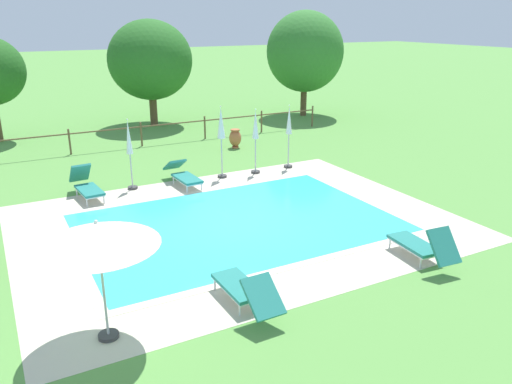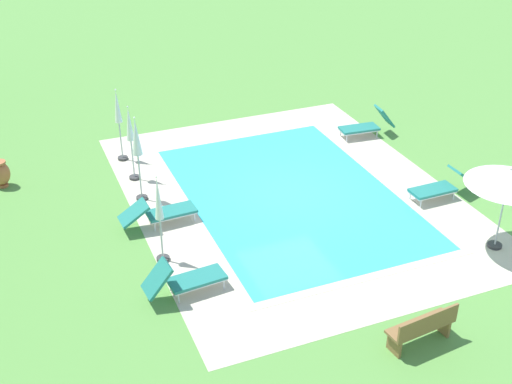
{
  "view_description": "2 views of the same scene",
  "coord_description": "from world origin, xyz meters",
  "px_view_note": "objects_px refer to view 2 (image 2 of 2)",
  "views": [
    {
      "loc": [
        -5.64,
        -11.58,
        5.34
      ],
      "look_at": [
        0.84,
        0.5,
        0.6
      ],
      "focal_mm": 35.68,
      "sensor_mm": 36.0,
      "label": 1
    },
    {
      "loc": [
        -14.91,
        7.13,
        9.41
      ],
      "look_at": [
        -0.95,
        1.45,
        0.9
      ],
      "focal_mm": 46.65,
      "sensor_mm": 36.0,
      "label": 2
    }
  ],
  "objects_px": {
    "sun_lounger_north_far": "(441,186)",
    "terracotta_urn_near_fence": "(1,173)",
    "patio_umbrella_closed_row_mid_west": "(137,143)",
    "patio_umbrella_closed_row_centre": "(118,115)",
    "sun_lounger_north_mid": "(161,212)",
    "wooden_bench_lawn_side": "(423,327)",
    "sun_lounger_north_end": "(367,125)",
    "patio_umbrella_open_foreground": "(509,177)",
    "patio_umbrella_closed_row_mid_east": "(159,209)",
    "sun_lounger_north_near_steps": "(186,279)",
    "patio_umbrella_closed_row_west": "(130,132)"
  },
  "relations": [
    {
      "from": "sun_lounger_north_far",
      "to": "sun_lounger_north_end",
      "type": "height_order",
      "value": "sun_lounger_north_end"
    },
    {
      "from": "sun_lounger_north_end",
      "to": "patio_umbrella_closed_row_mid_east",
      "type": "distance_m",
      "value": 9.46
    },
    {
      "from": "patio_umbrella_open_foreground",
      "to": "terracotta_urn_near_fence",
      "type": "height_order",
      "value": "patio_umbrella_open_foreground"
    },
    {
      "from": "sun_lounger_north_far",
      "to": "sun_lounger_north_mid",
      "type": "bearing_deg",
      "value": 78.15
    },
    {
      "from": "sun_lounger_north_near_steps",
      "to": "sun_lounger_north_end",
      "type": "bearing_deg",
      "value": -53.94
    },
    {
      "from": "sun_lounger_north_far",
      "to": "patio_umbrella_closed_row_west",
      "type": "xyz_separation_m",
      "value": [
        4.39,
        7.76,
        1.14
      ]
    },
    {
      "from": "sun_lounger_north_far",
      "to": "wooden_bench_lawn_side",
      "type": "distance_m",
      "value": 6.3
    },
    {
      "from": "patio_umbrella_closed_row_mid_west",
      "to": "terracotta_urn_near_fence",
      "type": "xyz_separation_m",
      "value": [
        2.26,
        3.58,
        -1.3
      ]
    },
    {
      "from": "patio_umbrella_open_foreground",
      "to": "patio_umbrella_closed_row_centre",
      "type": "xyz_separation_m",
      "value": [
        8.38,
        7.6,
        -0.46
      ]
    },
    {
      "from": "sun_lounger_north_near_steps",
      "to": "patio_umbrella_closed_row_centre",
      "type": "xyz_separation_m",
      "value": [
        7.26,
        -0.12,
        1.13
      ]
    },
    {
      "from": "sun_lounger_north_mid",
      "to": "patio_umbrella_closed_row_mid_west",
      "type": "relative_size",
      "value": 0.82
    },
    {
      "from": "sun_lounger_north_end",
      "to": "terracotta_urn_near_fence",
      "type": "distance_m",
      "value": 11.66
    },
    {
      "from": "wooden_bench_lawn_side",
      "to": "terracotta_urn_near_fence",
      "type": "distance_m",
      "value": 12.66
    },
    {
      "from": "patio_umbrella_closed_row_mid_east",
      "to": "sun_lounger_north_end",
      "type": "bearing_deg",
      "value": -61.67
    },
    {
      "from": "patio_umbrella_closed_row_west",
      "to": "terracotta_urn_near_fence",
      "type": "height_order",
      "value": "patio_umbrella_closed_row_west"
    },
    {
      "from": "terracotta_urn_near_fence",
      "to": "patio_umbrella_open_foreground",
      "type": "bearing_deg",
      "value": -125.32
    },
    {
      "from": "patio_umbrella_closed_row_centre",
      "to": "terracotta_urn_near_fence",
      "type": "height_order",
      "value": "patio_umbrella_closed_row_centre"
    },
    {
      "from": "wooden_bench_lawn_side",
      "to": "terracotta_urn_near_fence",
      "type": "xyz_separation_m",
      "value": [
        10.24,
        7.44,
        -0.03
      ]
    },
    {
      "from": "patio_umbrella_closed_row_west",
      "to": "patio_umbrella_closed_row_centre",
      "type": "height_order",
      "value": "patio_umbrella_closed_row_centre"
    },
    {
      "from": "sun_lounger_north_mid",
      "to": "patio_umbrella_closed_row_west",
      "type": "relative_size",
      "value": 0.89
    },
    {
      "from": "sun_lounger_north_end",
      "to": "patio_umbrella_open_foreground",
      "type": "distance_m",
      "value": 7.23
    },
    {
      "from": "sun_lounger_north_far",
      "to": "terracotta_urn_near_fence",
      "type": "bearing_deg",
      "value": 64.85
    },
    {
      "from": "patio_umbrella_closed_row_mid_east",
      "to": "patio_umbrella_open_foreground",
      "type": "bearing_deg",
      "value": -108.16
    },
    {
      "from": "sun_lounger_north_mid",
      "to": "patio_umbrella_closed_row_mid_east",
      "type": "bearing_deg",
      "value": 166.29
    },
    {
      "from": "sun_lounger_north_mid",
      "to": "patio_umbrella_closed_row_west",
      "type": "bearing_deg",
      "value": 1.57
    },
    {
      "from": "patio_umbrella_closed_row_west",
      "to": "patio_umbrella_closed_row_mid_east",
      "type": "relative_size",
      "value": 1.0
    },
    {
      "from": "sun_lounger_north_far",
      "to": "patio_umbrella_closed_row_west",
      "type": "distance_m",
      "value": 8.99
    },
    {
      "from": "sun_lounger_north_mid",
      "to": "patio_umbrella_closed_row_mid_east",
      "type": "height_order",
      "value": "patio_umbrella_closed_row_mid_east"
    },
    {
      "from": "patio_umbrella_closed_row_mid_east",
      "to": "terracotta_urn_near_fence",
      "type": "height_order",
      "value": "patio_umbrella_closed_row_mid_east"
    },
    {
      "from": "sun_lounger_north_mid",
      "to": "wooden_bench_lawn_side",
      "type": "distance_m",
      "value": 7.47
    },
    {
      "from": "sun_lounger_north_mid",
      "to": "patio_umbrella_closed_row_mid_east",
      "type": "xyz_separation_m",
      "value": [
        -1.62,
        0.39,
        1.09
      ]
    },
    {
      "from": "sun_lounger_north_near_steps",
      "to": "terracotta_urn_near_fence",
      "type": "height_order",
      "value": "sun_lounger_north_near_steps"
    },
    {
      "from": "patio_umbrella_closed_row_mid_west",
      "to": "patio_umbrella_closed_row_mid_east",
      "type": "distance_m",
      "value": 3.13
    },
    {
      "from": "sun_lounger_north_end",
      "to": "wooden_bench_lawn_side",
      "type": "xyz_separation_m",
      "value": [
        -9.34,
        4.18,
        0.07
      ]
    },
    {
      "from": "patio_umbrella_closed_row_mid_east",
      "to": "wooden_bench_lawn_side",
      "type": "bearing_deg",
      "value": -140.02
    },
    {
      "from": "sun_lounger_north_end",
      "to": "sun_lounger_north_mid",
      "type": "bearing_deg",
      "value": 109.85
    },
    {
      "from": "sun_lounger_north_end",
      "to": "wooden_bench_lawn_side",
      "type": "relative_size",
      "value": 1.23
    },
    {
      "from": "patio_umbrella_closed_row_mid_west",
      "to": "patio_umbrella_closed_row_centre",
      "type": "bearing_deg",
      "value": -0.81
    },
    {
      "from": "sun_lounger_north_mid",
      "to": "terracotta_urn_near_fence",
      "type": "height_order",
      "value": "terracotta_urn_near_fence"
    },
    {
      "from": "sun_lounger_north_near_steps",
      "to": "sun_lounger_north_end",
      "type": "height_order",
      "value": "sun_lounger_north_end"
    },
    {
      "from": "patio_umbrella_closed_row_mid_east",
      "to": "terracotta_urn_near_fence",
      "type": "xyz_separation_m",
      "value": [
        5.37,
        3.35,
        -1.01
      ]
    },
    {
      "from": "sun_lounger_north_near_steps",
      "to": "patio_umbrella_closed_row_mid_west",
      "type": "height_order",
      "value": "patio_umbrella_closed_row_mid_west"
    },
    {
      "from": "patio_umbrella_open_foreground",
      "to": "sun_lounger_north_near_steps",
      "type": "bearing_deg",
      "value": 81.73
    },
    {
      "from": "patio_umbrella_closed_row_centre",
      "to": "patio_umbrella_closed_row_mid_east",
      "type": "relative_size",
      "value": 1.01
    },
    {
      "from": "sun_lounger_north_near_steps",
      "to": "sun_lounger_north_mid",
      "type": "relative_size",
      "value": 0.93
    },
    {
      "from": "sun_lounger_north_near_steps",
      "to": "sun_lounger_north_end",
      "type": "xyz_separation_m",
      "value": [
        5.92,
        -8.13,
        0.0
      ]
    },
    {
      "from": "sun_lounger_north_end",
      "to": "patio_umbrella_closed_row_mid_west",
      "type": "bearing_deg",
      "value": 99.53
    },
    {
      "from": "sun_lounger_north_end",
      "to": "sun_lounger_north_near_steps",
      "type": "bearing_deg",
      "value": 126.06
    },
    {
      "from": "sun_lounger_north_end",
      "to": "patio_umbrella_open_foreground",
      "type": "xyz_separation_m",
      "value": [
        -7.04,
        0.41,
        1.58
      ]
    },
    {
      "from": "sun_lounger_north_near_steps",
      "to": "terracotta_urn_near_fence",
      "type": "relative_size",
      "value": 2.38
    }
  ]
}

